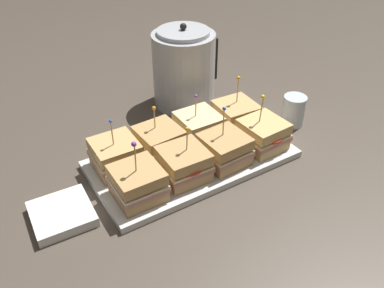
{
  "coord_description": "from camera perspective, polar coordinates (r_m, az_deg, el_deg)",
  "views": [
    {
      "loc": [
        -0.44,
        -0.71,
        0.66
      ],
      "look_at": [
        0.0,
        0.0,
        0.06
      ],
      "focal_mm": 38.0,
      "sensor_mm": 36.0,
      "label": 1
    }
  ],
  "objects": [
    {
      "name": "napkin_stack",
      "position": [
        0.95,
        -17.78,
        -9.33
      ],
      "size": [
        0.13,
        0.13,
        0.02
      ],
      "color": "white",
      "rests_on": "ground_plane"
    },
    {
      "name": "sandwich_back_center_right",
      "position": [
        1.09,
        0.92,
        2.35
      ],
      "size": [
        0.11,
        0.11,
        0.14
      ],
      "color": "beige",
      "rests_on": "serving_platter"
    },
    {
      "name": "sandwich_front_far_left",
      "position": [
        0.92,
        -7.63,
        -5.49
      ],
      "size": [
        0.11,
        0.11,
        0.15
      ],
      "color": "tan",
      "rests_on": "serving_platter"
    },
    {
      "name": "sandwich_front_center_right",
      "position": [
        1.02,
        4.55,
        -0.77
      ],
      "size": [
        0.12,
        0.12,
        0.16
      ],
      "color": "tan",
      "rests_on": "serving_platter"
    },
    {
      "name": "kettle_steel",
      "position": [
        1.27,
        -1.13,
        10.57
      ],
      "size": [
        0.21,
        0.19,
        0.26
      ],
      "color": "#B7BABF",
      "rests_on": "ground_plane"
    },
    {
      "name": "sandwich_back_center_left",
      "position": [
        1.05,
        -4.63,
        0.44
      ],
      "size": [
        0.12,
        0.12,
        0.14
      ],
      "color": "tan",
      "rests_on": "serving_platter"
    },
    {
      "name": "serving_platter",
      "position": [
        1.06,
        0.0,
        -2.14
      ],
      "size": [
        0.52,
        0.27,
        0.02
      ],
      "color": "silver",
      "rests_on": "ground_plane"
    },
    {
      "name": "sandwich_back_far_left",
      "position": [
        1.01,
        -10.65,
        -1.56
      ],
      "size": [
        0.11,
        0.12,
        0.15
      ],
      "color": "tan",
      "rests_on": "serving_platter"
    },
    {
      "name": "ground_plane",
      "position": [
        1.06,
        0.0,
        -2.52
      ],
      "size": [
        6.0,
        6.0,
        0.0
      ],
      "primitive_type": "plane",
      "color": "#4C4238"
    },
    {
      "name": "drinking_glass",
      "position": [
        1.22,
        14.14,
        4.52
      ],
      "size": [
        0.07,
        0.07,
        0.09
      ],
      "color": "silver",
      "rests_on": "ground_plane"
    },
    {
      "name": "sandwich_front_center_left",
      "position": [
        0.97,
        -1.18,
        -2.83
      ],
      "size": [
        0.11,
        0.11,
        0.14
      ],
      "color": "tan",
      "rests_on": "serving_platter"
    },
    {
      "name": "sandwich_back_far_right",
      "position": [
        1.16,
        6.14,
        4.08
      ],
      "size": [
        0.12,
        0.12,
        0.15
      ],
      "color": "tan",
      "rests_on": "serving_platter"
    },
    {
      "name": "sandwich_front_far_right",
      "position": [
        1.08,
        9.91,
        1.33
      ],
      "size": [
        0.12,
        0.12,
        0.15
      ],
      "color": "tan",
      "rests_on": "serving_platter"
    }
  ]
}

